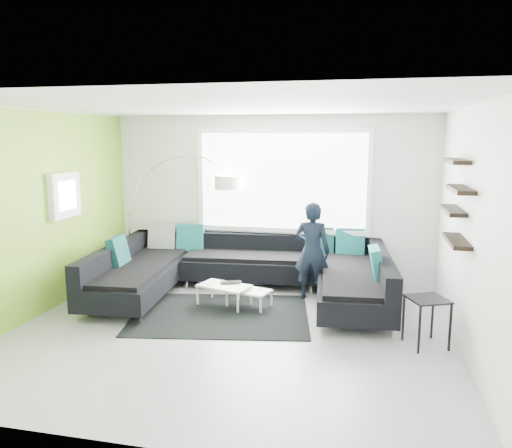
{
  "coord_description": "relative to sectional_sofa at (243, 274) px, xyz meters",
  "views": [
    {
      "loc": [
        1.61,
        -5.82,
        2.45
      ],
      "look_at": [
        0.1,
        0.9,
        1.23
      ],
      "focal_mm": 35.0,
      "sensor_mm": 36.0,
      "label": 1
    }
  ],
  "objects": [
    {
      "name": "arc_lamp",
      "position": [
        -2.25,
        0.78,
        0.66
      ],
      "size": [
        2.06,
        0.89,
        2.14
      ],
      "primitive_type": null,
      "rotation": [
        0.0,
        0.0,
        0.12
      ],
      "color": "silver",
      "rests_on": "ground"
    },
    {
      "name": "rug",
      "position": [
        -0.15,
        -0.72,
        -0.4
      ],
      "size": [
        2.66,
        2.13,
        0.01
      ],
      "primitive_type": "cube",
      "rotation": [
        0.0,
        0.0,
        0.17
      ],
      "color": "black",
      "rests_on": "ground"
    },
    {
      "name": "laptop",
      "position": [
        -0.12,
        -0.26,
        -0.08
      ],
      "size": [
        0.45,
        0.42,
        0.02
      ],
      "primitive_type": "imported",
      "rotation": [
        0.0,
        0.0,
        0.38
      ],
      "color": "black",
      "rests_on": "coffee_table"
    },
    {
      "name": "room_shell",
      "position": [
        0.21,
        -1.02,
        1.4
      ],
      "size": [
        5.54,
        5.04,
        2.82
      ],
      "color": "silver",
      "rests_on": "ground"
    },
    {
      "name": "coffee_table",
      "position": [
        -0.02,
        -0.32,
        -0.25
      ],
      "size": [
        1.06,
        0.8,
        0.31
      ],
      "primitive_type": "cube",
      "rotation": [
        0.0,
        0.0,
        -0.29
      ],
      "color": "white",
      "rests_on": "ground"
    },
    {
      "name": "sectional_sofa",
      "position": [
        0.0,
        0.0,
        0.0
      ],
      "size": [
        4.46,
        2.98,
        0.92
      ],
      "rotation": [
        0.0,
        0.0,
        0.08
      ],
      "color": "black",
      "rests_on": "ground"
    },
    {
      "name": "side_table",
      "position": [
        2.51,
        -1.18,
        -0.11
      ],
      "size": [
        0.56,
        0.56,
        0.59
      ],
      "primitive_type": "cube",
      "rotation": [
        0.0,
        0.0,
        0.41
      ],
      "color": "black",
      "rests_on": "ground"
    },
    {
      "name": "person",
      "position": [
        1.0,
        0.24,
        0.34
      ],
      "size": [
        0.61,
        0.46,
        1.49
      ],
      "primitive_type": "imported",
      "rotation": [
        0.0,
        0.0,
        3.05
      ],
      "color": "black",
      "rests_on": "ground"
    },
    {
      "name": "ground",
      "position": [
        0.17,
        -1.23,
        -0.41
      ],
      "size": [
        5.5,
        5.5,
        0.0
      ],
      "primitive_type": "plane",
      "color": "gray",
      "rests_on": "ground"
    }
  ]
}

